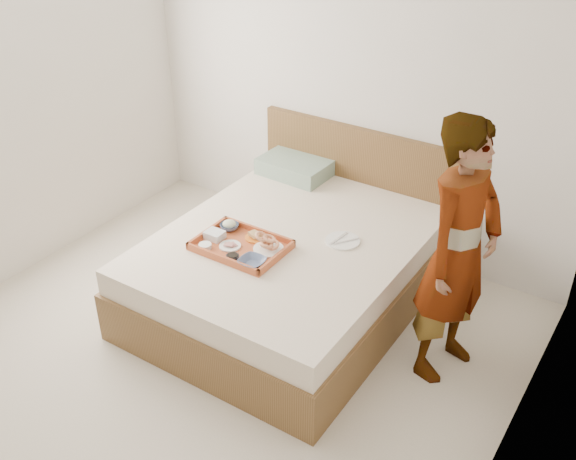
# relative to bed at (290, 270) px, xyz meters

# --- Properties ---
(ground) EXTENTS (3.50, 4.00, 0.01)m
(ground) POSITION_rel_bed_xyz_m (-0.12, -1.00, -0.27)
(ground) COLOR beige
(ground) RESTS_ON ground
(wall_back) EXTENTS (3.50, 0.01, 2.60)m
(wall_back) POSITION_rel_bed_xyz_m (-0.12, 1.00, 1.04)
(wall_back) COLOR silver
(wall_back) RESTS_ON ground
(wall_right) EXTENTS (0.01, 4.00, 2.60)m
(wall_right) POSITION_rel_bed_xyz_m (1.63, -1.00, 1.04)
(wall_right) COLOR silver
(wall_right) RESTS_ON ground
(bed) EXTENTS (1.65, 2.00, 0.53)m
(bed) POSITION_rel_bed_xyz_m (0.00, 0.00, 0.00)
(bed) COLOR brown
(bed) RESTS_ON ground
(headboard) EXTENTS (1.65, 0.06, 0.95)m
(headboard) POSITION_rel_bed_xyz_m (0.00, 0.97, 0.21)
(headboard) COLOR brown
(headboard) RESTS_ON ground
(pillow) EXTENTS (0.54, 0.38, 0.13)m
(pillow) POSITION_rel_bed_xyz_m (-0.47, 0.79, 0.33)
(pillow) COLOR #96AB98
(pillow) RESTS_ON bed
(tray) EXTENTS (0.57, 0.41, 0.05)m
(tray) POSITION_rel_bed_xyz_m (-0.18, -0.29, 0.29)
(tray) COLOR #C95C2E
(tray) RESTS_ON bed
(prawn_plate) EXTENTS (0.20, 0.20, 0.01)m
(prawn_plate) POSITION_rel_bed_xyz_m (-0.01, -0.23, 0.29)
(prawn_plate) COLOR white
(prawn_plate) RESTS_ON tray
(navy_bowl_big) EXTENTS (0.16, 0.16, 0.04)m
(navy_bowl_big) POSITION_rel_bed_xyz_m (-0.00, -0.42, 0.30)
(navy_bowl_big) COLOR navy
(navy_bowl_big) RESTS_ON tray
(sauce_dish) EXTENTS (0.08, 0.08, 0.03)m
(sauce_dish) POSITION_rel_bed_xyz_m (-0.14, -0.44, 0.30)
(sauce_dish) COLOR black
(sauce_dish) RESTS_ON tray
(meat_plate) EXTENTS (0.14, 0.14, 0.01)m
(meat_plate) POSITION_rel_bed_xyz_m (-0.24, -0.33, 0.29)
(meat_plate) COLOR white
(meat_plate) RESTS_ON tray
(bread_plate) EXTENTS (0.14, 0.14, 0.01)m
(bread_plate) POSITION_rel_bed_xyz_m (-0.16, -0.16, 0.29)
(bread_plate) COLOR orange
(bread_plate) RESTS_ON tray
(salad_bowl) EXTENTS (0.12, 0.12, 0.04)m
(salad_bowl) POSITION_rel_bed_xyz_m (-0.38, -0.16, 0.30)
(salad_bowl) COLOR navy
(salad_bowl) RESTS_ON tray
(plastic_tub) EXTENTS (0.12, 0.10, 0.05)m
(plastic_tub) POSITION_rel_bed_xyz_m (-0.39, -0.30, 0.31)
(plastic_tub) COLOR silver
(plastic_tub) RESTS_ON tray
(cheese_round) EXTENTS (0.08, 0.08, 0.03)m
(cheese_round) POSITION_rel_bed_xyz_m (-0.36, -0.43, 0.29)
(cheese_round) COLOR white
(cheese_round) RESTS_ON tray
(dinner_plate) EXTENTS (0.30, 0.30, 0.01)m
(dinner_plate) POSITION_rel_bed_xyz_m (0.32, 0.14, 0.27)
(dinner_plate) COLOR white
(dinner_plate) RESTS_ON bed
(person) EXTENTS (0.51, 0.66, 1.62)m
(person) POSITION_rel_bed_xyz_m (1.12, -0.00, 0.54)
(person) COLOR white
(person) RESTS_ON ground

